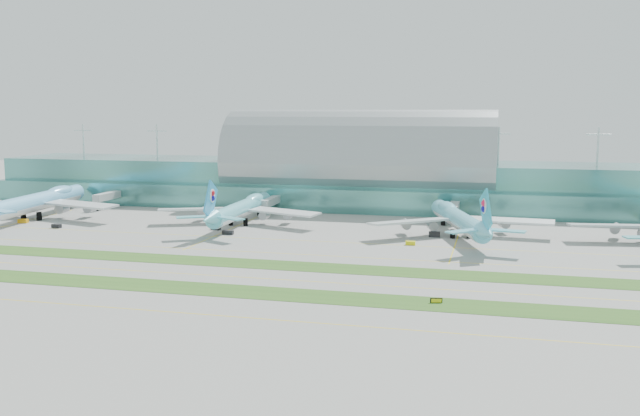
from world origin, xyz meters
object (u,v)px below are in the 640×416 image
(airliner_a, at_px, (37,201))
(airliner_b, at_px, (242,208))
(terminal, at_px, (360,174))
(airliner_c, at_px, (458,218))
(taxiway_sign_east, at_px, (436,300))

(airliner_a, relative_size, airliner_b, 1.15)
(terminal, xyz_separation_m, airliner_a, (-118.28, -67.72, -7.14))
(airliner_c, xyz_separation_m, taxiway_sign_east, (0.22, -88.40, -5.65))
(airliner_a, bearing_deg, terminal, 23.60)
(airliner_b, bearing_deg, airliner_a, -177.18)
(airliner_c, height_order, taxiway_sign_east, airliner_c)
(taxiway_sign_east, bearing_deg, airliner_a, 138.15)
(airliner_a, relative_size, taxiway_sign_east, 30.45)
(airliner_a, distance_m, airliner_c, 165.73)
(airliner_b, xyz_separation_m, taxiway_sign_east, (81.69, -94.61, -5.61))
(terminal, relative_size, taxiway_sign_east, 123.96)
(terminal, xyz_separation_m, taxiway_sign_east, (47.67, -155.55, -13.65))
(airliner_a, height_order, taxiway_sign_east, airliner_a)
(airliner_a, xyz_separation_m, airliner_c, (165.73, 0.56, -0.86))
(airliner_a, relative_size, airliner_c, 1.17)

